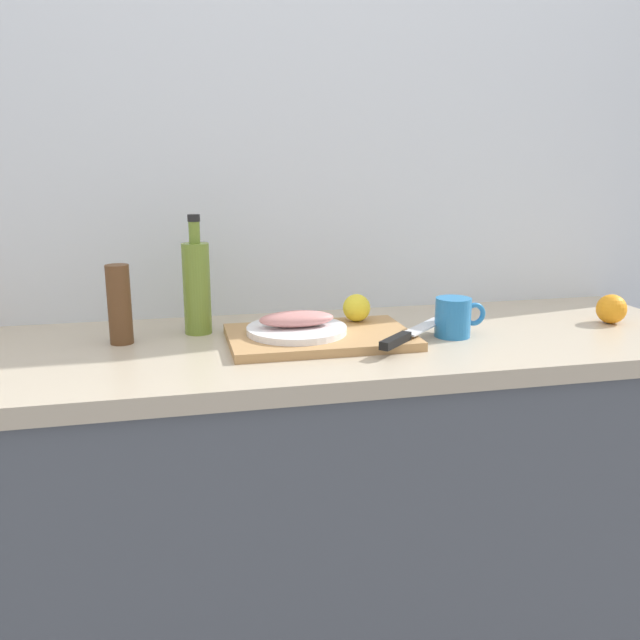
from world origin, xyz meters
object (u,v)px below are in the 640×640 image
at_px(chef_knife, 407,335).
at_px(lemon_0, 357,308).
at_px(coffee_mug_0, 454,317).
at_px(olive_oil_bottle, 197,286).
at_px(cutting_board, 320,337).
at_px(white_plate, 297,330).
at_px(fish_fillet, 297,319).
at_px(pepper_mill, 119,305).

relative_size(chef_knife, lemon_0, 3.42).
bearing_deg(coffee_mug_0, chef_knife, -153.94).
bearing_deg(olive_oil_bottle, cutting_board, -27.43).
relative_size(white_plate, olive_oil_bottle, 0.81).
height_order(chef_knife, coffee_mug_0, coffee_mug_0).
xyz_separation_m(fish_fillet, olive_oil_bottle, (-0.21, 0.13, 0.06)).
distance_m(cutting_board, coffee_mug_0, 0.32).
xyz_separation_m(olive_oil_bottle, coffee_mug_0, (0.58, -0.16, -0.07)).
bearing_deg(coffee_mug_0, pepper_mill, 171.66).
relative_size(lemon_0, olive_oil_bottle, 0.24).
height_order(white_plate, lemon_0, lemon_0).
height_order(white_plate, fish_fillet, fish_fillet).
distance_m(fish_fillet, chef_knife, 0.25).
bearing_deg(coffee_mug_0, fish_fillet, 174.46).
height_order(lemon_0, coffee_mug_0, coffee_mug_0).
xyz_separation_m(chef_knife, olive_oil_bottle, (-0.44, 0.23, 0.09)).
relative_size(cutting_board, olive_oil_bottle, 1.48).
height_order(fish_fillet, chef_knife, fish_fillet).
relative_size(white_plate, chef_knife, 1.00).
distance_m(coffee_mug_0, pepper_mill, 0.76).
distance_m(cutting_board, white_plate, 0.06).
xyz_separation_m(white_plate, fish_fillet, (0.00, 0.00, 0.03)).
xyz_separation_m(cutting_board, lemon_0, (0.11, 0.09, 0.04)).
distance_m(white_plate, chef_knife, 0.25).
bearing_deg(chef_knife, olive_oil_bottle, 107.97).
relative_size(white_plate, lemon_0, 3.41).
xyz_separation_m(cutting_board, coffee_mug_0, (0.31, -0.03, 0.04)).
xyz_separation_m(white_plate, lemon_0, (0.16, 0.08, 0.03)).
bearing_deg(fish_fillet, pepper_mill, 169.06).
height_order(lemon_0, olive_oil_bottle, olive_oil_bottle).
xyz_separation_m(cutting_board, chef_knife, (0.17, -0.10, 0.02)).
bearing_deg(white_plate, lemon_0, 26.03).
bearing_deg(pepper_mill, lemon_0, 0.50).
xyz_separation_m(fish_fillet, coffee_mug_0, (0.37, -0.04, -0.01)).
height_order(white_plate, chef_knife, chef_knife).
distance_m(olive_oil_bottle, pepper_mill, 0.18).
bearing_deg(fish_fillet, chef_knife, -25.13).
distance_m(fish_fillet, coffee_mug_0, 0.37).
bearing_deg(lemon_0, white_plate, -153.97).
height_order(chef_knife, olive_oil_bottle, olive_oil_bottle).
distance_m(white_plate, pepper_mill, 0.40).
distance_m(chef_knife, lemon_0, 0.20).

